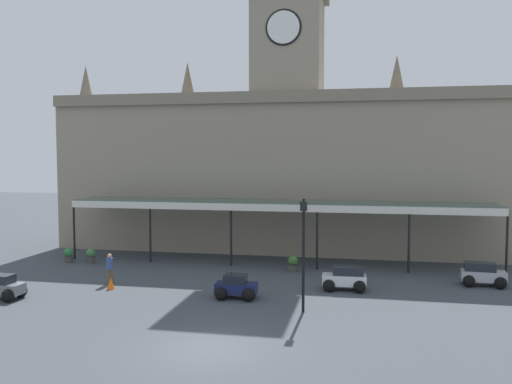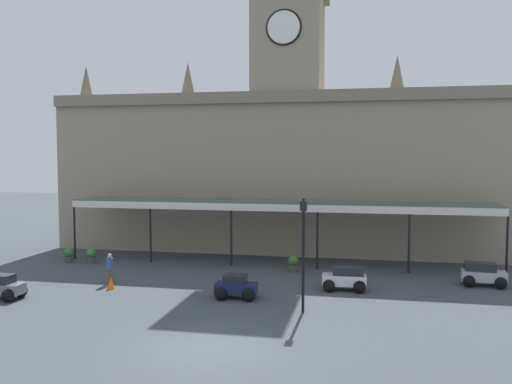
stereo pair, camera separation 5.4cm
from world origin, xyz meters
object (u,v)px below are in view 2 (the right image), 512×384
car_grey_sedan (3,289)px  car_silver_estate (483,276)px  planter_by_canopy (91,255)px  planter_near_kerb (69,255)px  car_white_estate (345,280)px  car_navy_sedan (236,288)px  pedestrian_near_entrance (110,267)px  planter_forecourt_centre (293,264)px  victorian_lamppost (303,242)px  traffic_cone (111,283)px

car_grey_sedan → car_silver_estate: 24.64m
planter_by_canopy → planter_near_kerb: bearing=-174.7°
car_grey_sedan → car_white_estate: bearing=16.8°
car_grey_sedan → planter_near_kerb: (-1.59, 8.71, -0.01)m
car_navy_sedan → planter_by_canopy: size_ratio=2.17×
pedestrian_near_entrance → planter_forecourt_centre: 10.63m
victorian_lamppost → planter_near_kerb: (-16.22, 8.07, -2.68)m
car_grey_sedan → car_silver_estate: bearing=17.2°
car_white_estate → traffic_cone: (-12.02, -2.17, -0.25)m
car_navy_sedan → planter_by_canopy: (-11.24, 6.54, -0.01)m
traffic_cone → planter_near_kerb: (-5.90, 5.94, 0.17)m
car_navy_sedan → pedestrian_near_entrance: bearing=168.7°
car_navy_sedan → planter_forecourt_centre: 6.79m
planter_near_kerb → planter_forecourt_centre: size_ratio=1.00×
car_grey_sedan → planter_forecourt_centre: (13.12, 8.82, -0.01)m
car_white_estate → car_navy_sedan: 5.80m
car_navy_sedan → traffic_cone: size_ratio=3.28×
car_navy_sedan → pedestrian_near_entrance: 7.55m
car_white_estate → pedestrian_near_entrance: pedestrian_near_entrance is taller
car_grey_sedan → car_navy_sedan: 11.40m
car_silver_estate → pedestrian_near_entrance: pedestrian_near_entrance is taller
planter_by_canopy → planter_forecourt_centre: 13.20m
car_white_estate → planter_near_kerb: bearing=168.1°
car_navy_sedan → pedestrian_near_entrance: pedestrian_near_entrance is taller
car_silver_estate → planter_forecourt_centre: (-10.41, 1.53, -0.07)m
victorian_lamppost → pedestrian_near_entrance: bearing=163.8°
car_grey_sedan → car_white_estate: 17.06m
car_grey_sedan → planter_near_kerb: 8.85m
car_silver_estate → car_white_estate: size_ratio=1.01×
car_grey_sedan → pedestrian_near_entrance: 5.36m
victorian_lamppost → planter_forecourt_centre: victorian_lamppost is taller
planter_by_canopy → planter_near_kerb: size_ratio=1.00×
car_silver_estate → planter_by_canopy: 23.66m
pedestrian_near_entrance → planter_forecourt_centre: pedestrian_near_entrance is taller
planter_near_kerb → planter_by_canopy: bearing=5.3°
car_grey_sedan → car_white_estate: (16.33, 4.94, 0.06)m
car_white_estate → victorian_lamppost: 5.31m
car_navy_sedan → pedestrian_near_entrance: size_ratio=1.25×
car_grey_sedan → car_navy_sedan: size_ratio=1.00×
car_silver_estate → car_grey_sedan: bearing=-162.8°
victorian_lamppost → car_silver_estate: bearing=36.8°
car_white_estate → victorian_lamppost: victorian_lamppost is taller
pedestrian_near_entrance → planter_forecourt_centre: size_ratio=1.74×
traffic_cone → planter_near_kerb: size_ratio=0.66×
car_grey_sedan → traffic_cone: car_grey_sedan is taller
victorian_lamppost → car_grey_sedan: bearing=-177.5°
traffic_cone → car_navy_sedan: bearing=-3.8°
car_navy_sedan → planter_forecourt_centre: bearing=73.2°
car_silver_estate → planter_near_kerb: 25.16m
car_silver_estate → car_navy_sedan: bearing=-158.1°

